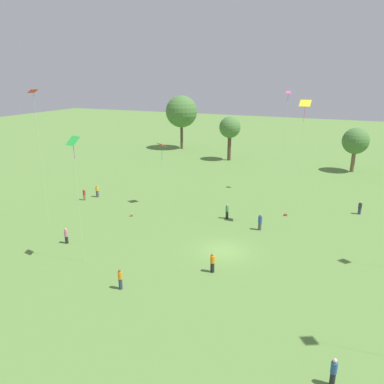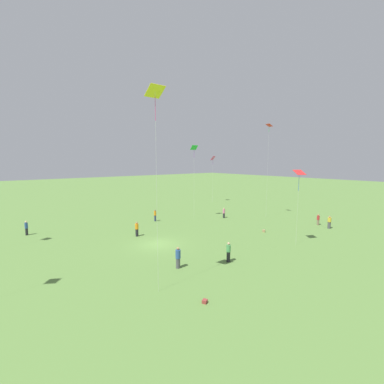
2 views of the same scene
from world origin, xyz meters
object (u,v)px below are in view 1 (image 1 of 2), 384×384
person_3 (227,211)px  picnic_bag_1 (285,215)px  kite_3 (162,147)px  kite_4 (305,108)px  person_8 (212,263)px  picnic_bag_0 (132,215)px  person_7 (333,372)px  kite_6 (288,101)px  kite_0 (34,99)px  kite_7 (73,145)px  person_1 (84,195)px  person_5 (120,279)px  person_4 (97,191)px  person_2 (66,236)px  person_6 (260,222)px  person_0 (360,208)px

person_3 → picnic_bag_1: (6.17, 3.76, -0.80)m
kite_3 → picnic_bag_1: size_ratio=19.80×
person_3 → kite_3: size_ratio=0.22×
person_3 → kite_4: 14.40m
person_8 → picnic_bag_0: person_8 is taller
person_7 → kite_6: size_ratio=0.13×
person_3 → person_8: size_ratio=1.02×
person_7 → kite_0: kite_0 is taller
kite_7 → picnic_bag_0: kite_7 is taller
person_1 → person_7: person_7 is taller
picnic_bag_0 → picnic_bag_1: (16.86, 7.65, -0.05)m
kite_3 → picnic_bag_1: 17.31m
person_5 → kite_4: 24.47m
kite_7 → person_4: bearing=-179.9°
person_4 → kite_4: 29.46m
person_4 → kite_6: bearing=-19.1°
kite_0 → kite_7: kite_0 is taller
kite_6 → picnic_bag_1: (2.36, -9.33, -12.77)m
person_3 → kite_0: (-18.59, -9.18, 12.96)m
person_2 → person_6: 20.36m
kite_0 → person_2: bearing=114.0°
kite_4 → person_7: bearing=-30.2°
person_4 → person_5: person_5 is taller
person_4 → person_6: person_6 is taller
person_2 → person_3: size_ratio=0.89×
person_6 → person_8: person_6 is taller
person_2 → picnic_bag_0: (1.96, 9.03, -0.65)m
person_5 → kite_0: (-15.72, 8.63, 12.99)m
person_6 → person_3: bearing=86.4°
person_1 → picnic_bag_1: (25.99, 5.07, -0.67)m
person_5 → kite_3: size_ratio=0.21×
person_2 → kite_0: (-5.94, 3.74, 13.06)m
person_3 → person_5: bearing=-114.3°
person_3 → picnic_bag_1: person_3 is taller
kite_4 → picnic_bag_0: 22.91m
person_0 → kite_0: size_ratio=0.11×
person_0 → person_2: 34.08m
kite_4 → person_6: bearing=-99.7°
person_3 → person_4: size_ratio=1.06×
person_7 → person_6: bearing=-157.3°
person_5 → picnic_bag_1: bearing=-74.1°
person_3 → person_8: 12.72m
person_6 → person_8: (-1.50, -10.67, -0.03)m
person_0 → picnic_bag_1: person_0 is taller
person_2 → picnic_bag_1: (18.82, 16.68, -0.70)m
kite_6 → person_0: bearing=10.2°
person_8 → kite_0: (-21.45, 3.22, 12.98)m
person_2 → picnic_bag_0: size_ratio=4.09×
person_1 → kite_4: (27.54, 1.90, 12.27)m
person_8 → picnic_bag_1: (3.32, 16.16, -0.77)m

